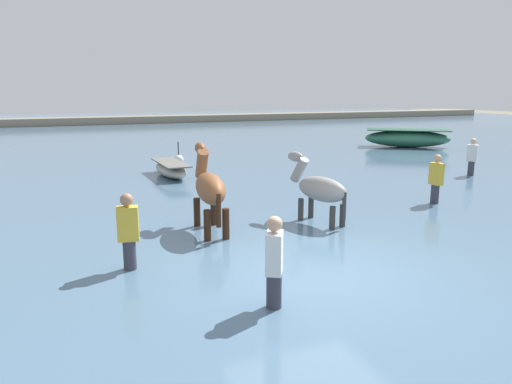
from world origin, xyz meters
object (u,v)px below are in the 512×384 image
at_px(horse_trailing_chestnut, 209,190).
at_px(person_onlooker_right, 472,162).
at_px(channel_buoy, 179,160).
at_px(person_spectator_far, 129,241).
at_px(boat_distant_west, 171,169).
at_px(horse_lead_grey, 319,191).
at_px(person_wading_mid, 436,185).
at_px(boat_near_starboard, 407,138).
at_px(person_wading_close, 274,274).

relative_size(horse_trailing_chestnut, person_onlooker_right, 1.29).
bearing_deg(channel_buoy, person_spectator_far, -107.69).
distance_m(boat_distant_west, channel_buoy, 2.46).
distance_m(horse_lead_grey, horse_trailing_chestnut, 2.35).
bearing_deg(person_spectator_far, person_onlooker_right, 20.24).
height_order(horse_trailing_chestnut, channel_buoy, horse_trailing_chestnut).
bearing_deg(person_wading_mid, horse_lead_grey, -173.14).
bearing_deg(horse_lead_grey, boat_near_starboard, 43.28).
bearing_deg(horse_trailing_chestnut, person_spectator_far, -139.87).
height_order(horse_lead_grey, person_wading_close, horse_lead_grey).
xyz_separation_m(boat_near_starboard, boat_distant_west, (-12.67, -3.63, -0.20)).
bearing_deg(horse_lead_grey, person_wading_close, -127.83).
relative_size(boat_distant_west, person_onlooker_right, 1.57).
relative_size(horse_lead_grey, person_wading_mid, 1.14).
height_order(boat_near_starboard, boat_distant_west, boat_near_starboard).
bearing_deg(horse_lead_grey, person_spectator_far, -163.37).
distance_m(person_onlooker_right, person_wading_mid, 4.77).
xyz_separation_m(horse_lead_grey, person_wading_close, (-2.58, -3.33, -0.23)).
xyz_separation_m(horse_trailing_chestnut, channel_buoy, (1.50, 8.78, -0.64)).
bearing_deg(boat_distant_west, channel_buoy, 70.37).
bearing_deg(person_onlooker_right, person_wading_mid, -146.45).
xyz_separation_m(person_onlooker_right, channel_buoy, (-8.36, 5.99, -0.27)).
relative_size(horse_trailing_chestnut, person_wading_mid, 1.29).
distance_m(boat_near_starboard, boat_distant_west, 13.18).
distance_m(horse_trailing_chestnut, boat_distant_west, 6.52).
xyz_separation_m(boat_distant_west, channel_buoy, (0.83, 2.32, -0.04)).
relative_size(horse_lead_grey, person_spectator_far, 1.14).
distance_m(horse_lead_grey, channel_buoy, 9.10).
bearing_deg(boat_near_starboard, channel_buoy, -173.65).
relative_size(horse_lead_grey, boat_distant_west, 0.72).
bearing_deg(horse_trailing_chestnut, boat_distant_west, 84.07).
relative_size(boat_distant_west, person_wading_mid, 1.57).
bearing_deg(boat_near_starboard, horse_lead_grey, -136.72).
height_order(boat_distant_west, person_wading_close, person_wading_close).
bearing_deg(person_onlooker_right, channel_buoy, 144.41).
bearing_deg(boat_near_starboard, person_wading_mid, -126.85).
height_order(horse_lead_grey, channel_buoy, horse_lead_grey).
relative_size(person_spectator_far, channel_buoy, 1.88).
distance_m(person_onlooker_right, person_wading_close, 11.97).
height_order(person_onlooker_right, person_spectator_far, same).
xyz_separation_m(horse_trailing_chestnut, person_spectator_far, (-1.78, -1.50, -0.38)).
xyz_separation_m(horse_trailing_chestnut, boat_near_starboard, (13.34, 10.10, -0.41)).
height_order(horse_trailing_chestnut, boat_near_starboard, horse_trailing_chestnut).
xyz_separation_m(boat_distant_west, person_spectator_far, (-2.45, -7.96, 0.23)).
bearing_deg(boat_near_starboard, person_onlooker_right, -115.44).
distance_m(boat_near_starboard, person_wading_mid, 12.42).
bearing_deg(channel_buoy, person_wading_mid, -63.04).
height_order(person_spectator_far, person_wading_close, same).
bearing_deg(boat_distant_west, person_wading_close, -95.28).
bearing_deg(person_spectator_far, channel_buoy, 72.31).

